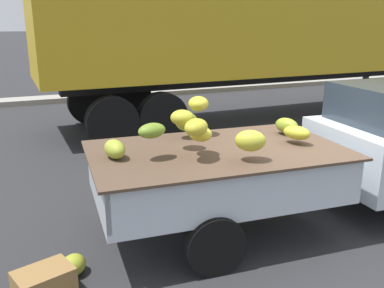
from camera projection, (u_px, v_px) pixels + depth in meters
The scene contains 6 objects.
ground at pixel (322, 219), 5.60m from camera, with size 220.00×220.00×0.00m, color #28282B.
curb_strip at pixel (129, 94), 14.58m from camera, with size 80.00×0.80×0.16m, color gray.
pickup_truck at pixel (361, 149), 5.62m from camera, with size 5.30×2.06×1.70m.
semi_trailer at pixel (274, 20), 10.86m from camera, with size 12.05×2.85×3.95m.
fallen_banana_bunch_near_tailgate at pixel (73, 265), 4.35m from camera, with size 0.29×0.24×0.22m, color #99A129.
produce_crate at pixel (44, 283), 4.00m from camera, with size 0.52×0.36×0.27m, color olive.
Camera 1 is at (-3.56, -4.04, 2.52)m, focal length 39.63 mm.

